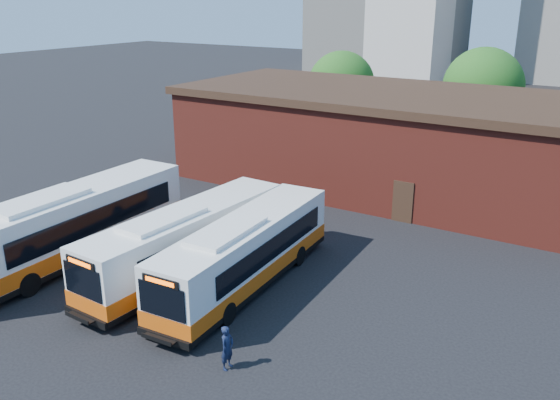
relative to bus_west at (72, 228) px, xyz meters
The scene contains 8 objects.
ground 8.91m from the bus_west, ahead, with size 220.00×220.00×0.00m, color black.
bus_west is the anchor object (origin of this frame).
bus_midwest 6.00m from the bus_west, 17.07° to the left, with size 3.01×12.08×3.26m.
bus_mideast 8.98m from the bus_west, 14.12° to the left, with size 3.15×11.94×3.22m.
transit_worker 12.24m from the bus_west, 15.38° to the right, with size 0.60×0.39×1.63m, color #131B38.
depot_building 21.32m from the bus_west, 65.75° to the left, with size 28.60×12.60×6.40m.
tree_west 31.55m from the bus_west, 92.31° to the left, with size 6.00×6.00×7.65m.
tree_mid 35.24m from the bus_west, 72.18° to the left, with size 6.56×6.56×8.36m.
Camera 1 is at (13.92, -16.55, 12.31)m, focal length 38.00 mm.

